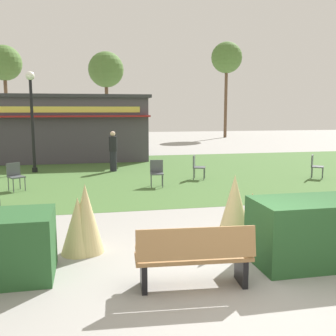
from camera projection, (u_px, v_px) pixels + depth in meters
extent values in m
plane|color=#999691|center=(242.00, 287.00, 5.75)|extent=(80.00, 80.00, 0.00)
cube|color=#446B33|center=(142.00, 173.00, 16.03)|extent=(36.00, 12.00, 0.01)
cube|color=#9E7547|center=(193.00, 257.00, 5.71)|extent=(1.73, 0.61, 0.06)
cube|color=#9E7547|center=(197.00, 243.00, 5.45)|extent=(1.70, 0.25, 0.44)
cube|color=black|center=(144.00, 274.00, 5.65)|extent=(0.11, 0.44, 0.45)
cube|color=black|center=(241.00, 269.00, 5.84)|extent=(0.11, 0.44, 0.45)
cube|color=#9E7547|center=(138.00, 251.00, 5.59)|extent=(0.09, 0.44, 0.06)
cube|color=#9E7547|center=(247.00, 246.00, 5.80)|extent=(0.09, 0.44, 0.06)
cube|color=#28562B|center=(329.00, 230.00, 6.64)|extent=(2.62, 1.10, 1.10)
cone|color=#D1BC7F|center=(86.00, 218.00, 7.06)|extent=(0.64, 0.64, 1.27)
cone|color=#D1BC7F|center=(252.00, 217.00, 7.74)|extent=(0.79, 0.79, 0.96)
cone|color=#D1BC7F|center=(234.00, 209.00, 7.56)|extent=(0.72, 0.72, 1.35)
cone|color=#D1BC7F|center=(78.00, 226.00, 7.02)|extent=(0.64, 0.64, 1.03)
cylinder|color=black|center=(35.00, 170.00, 16.23)|extent=(0.22, 0.22, 0.20)
cylinder|color=black|center=(33.00, 127.00, 15.97)|extent=(0.12, 0.12, 3.77)
sphere|color=white|center=(30.00, 76.00, 15.67)|extent=(0.36, 0.36, 0.36)
cube|color=#47424C|center=(62.00, 129.00, 20.33)|extent=(8.54, 3.97, 3.15)
cube|color=#333338|center=(60.00, 97.00, 20.09)|extent=(8.84, 4.27, 0.16)
cube|color=maroon|center=(58.00, 116.00, 18.13)|extent=(8.64, 0.36, 0.08)
cube|color=#D8CC4C|center=(58.00, 110.00, 18.24)|extent=(7.69, 0.04, 0.28)
cube|color=#4C5156|center=(157.00, 174.00, 13.11)|extent=(0.49, 0.49, 0.04)
cube|color=#4C5156|center=(157.00, 166.00, 13.28)|extent=(0.44, 0.10, 0.44)
cylinder|color=#4C5156|center=(151.00, 181.00, 12.94)|extent=(0.03, 0.03, 0.45)
cylinder|color=#4C5156|center=(163.00, 181.00, 12.97)|extent=(0.03, 0.03, 0.45)
cylinder|color=#4C5156|center=(151.00, 179.00, 13.32)|extent=(0.03, 0.03, 0.45)
cylinder|color=#4C5156|center=(162.00, 179.00, 13.35)|extent=(0.03, 0.03, 0.45)
cube|color=#4C5156|center=(318.00, 167.00, 14.70)|extent=(0.62, 0.62, 0.04)
cube|color=#4C5156|center=(312.00, 161.00, 14.75)|extent=(0.29, 0.38, 0.44)
cylinder|color=#4C5156|center=(322.00, 174.00, 14.49)|extent=(0.03, 0.03, 0.45)
cylinder|color=#4C5156|center=(323.00, 172.00, 14.83)|extent=(0.03, 0.03, 0.45)
cylinder|color=#4C5156|center=(311.00, 173.00, 14.65)|extent=(0.03, 0.03, 0.45)
cylinder|color=#4C5156|center=(312.00, 172.00, 14.99)|extent=(0.03, 0.03, 0.45)
cube|color=#4C5156|center=(199.00, 167.00, 14.54)|extent=(0.57, 0.57, 0.04)
cube|color=#4C5156|center=(194.00, 161.00, 14.54)|extent=(0.20, 0.42, 0.44)
cylinder|color=#4C5156|center=(204.00, 174.00, 14.36)|extent=(0.03, 0.03, 0.45)
cylinder|color=#4C5156|center=(205.00, 173.00, 14.73)|extent=(0.03, 0.03, 0.45)
cylinder|color=#4C5156|center=(194.00, 174.00, 14.42)|extent=(0.03, 0.03, 0.45)
cylinder|color=#4C5156|center=(195.00, 172.00, 14.79)|extent=(0.03, 0.03, 0.45)
cube|color=#4C5156|center=(16.00, 177.00, 12.47)|extent=(0.61, 0.61, 0.04)
cube|color=#4C5156|center=(13.00, 169.00, 12.58)|extent=(0.39, 0.27, 0.44)
cylinder|color=#4C5156|center=(13.00, 186.00, 12.24)|extent=(0.03, 0.03, 0.45)
cylinder|color=#4C5156|center=(25.00, 184.00, 12.50)|extent=(0.03, 0.03, 0.45)
cylinder|color=#4C5156|center=(8.00, 184.00, 12.50)|extent=(0.03, 0.03, 0.45)
cylinder|color=#4C5156|center=(20.00, 182.00, 12.77)|extent=(0.03, 0.03, 0.45)
cylinder|color=#23232D|center=(113.00, 161.00, 16.45)|extent=(0.28, 0.28, 0.85)
cylinder|color=black|center=(113.00, 144.00, 16.34)|extent=(0.34, 0.34, 0.62)
sphere|color=beige|center=(113.00, 134.00, 16.28)|extent=(0.22, 0.22, 0.22)
cube|color=maroon|center=(43.00, 138.00, 27.71)|extent=(4.31, 2.06, 0.60)
cube|color=black|center=(41.00, 132.00, 27.61)|extent=(2.41, 1.73, 0.44)
cylinder|color=black|center=(62.00, 140.00, 28.96)|extent=(0.65, 0.26, 0.64)
cylinder|color=black|center=(62.00, 142.00, 27.20)|extent=(0.65, 0.26, 0.64)
cylinder|color=black|center=(25.00, 141.00, 28.28)|extent=(0.65, 0.26, 0.64)
cylinder|color=black|center=(23.00, 143.00, 26.52)|extent=(0.65, 0.26, 0.64)
cylinder|color=brown|center=(107.00, 113.00, 31.49)|extent=(0.28, 0.28, 4.63)
sphere|color=#4C7233|center=(106.00, 70.00, 30.98)|extent=(2.80, 2.80, 2.80)
cylinder|color=brown|center=(7.00, 109.00, 31.86)|extent=(0.28, 0.28, 5.19)
sphere|color=#4C7233|center=(4.00, 63.00, 31.31)|extent=(2.80, 2.80, 2.80)
cylinder|color=brown|center=(226.00, 104.00, 36.10)|extent=(0.28, 0.28, 6.17)
sphere|color=#4C7233|center=(227.00, 57.00, 35.48)|extent=(2.80, 2.80, 2.80)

